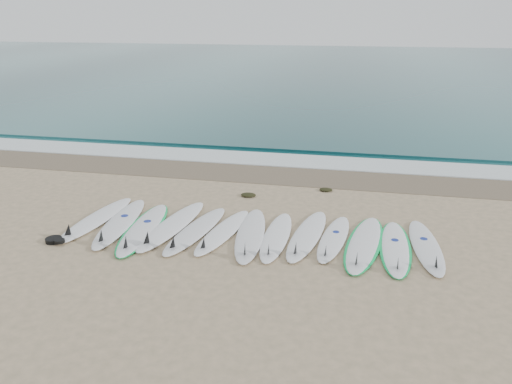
% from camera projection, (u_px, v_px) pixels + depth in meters
% --- Properties ---
extents(ground, '(120.00, 120.00, 0.00)m').
position_uv_depth(ground, '(251.00, 235.00, 10.21)').
color(ground, tan).
extents(ocean, '(120.00, 55.00, 0.03)m').
position_uv_depth(ocean, '(336.00, 68.00, 40.12)').
color(ocean, '#185054').
rests_on(ocean, ground).
extents(wet_sand_band, '(120.00, 1.80, 0.01)m').
position_uv_depth(wet_sand_band, '(282.00, 175.00, 13.98)').
color(wet_sand_band, brown).
rests_on(wet_sand_band, ground).
extents(foam_band, '(120.00, 1.40, 0.04)m').
position_uv_depth(foam_band, '(289.00, 160.00, 15.27)').
color(foam_band, silver).
rests_on(foam_band, ground).
extents(wave_crest, '(120.00, 1.00, 0.10)m').
position_uv_depth(wave_crest, '(295.00, 147.00, 16.64)').
color(wave_crest, '#185054').
rests_on(wave_crest, ground).
extents(surfboard_0, '(0.80, 2.71, 0.34)m').
position_uv_depth(surfboard_0, '(95.00, 219.00, 10.85)').
color(surfboard_0, white).
rests_on(surfboard_0, ground).
extents(surfboard_1, '(0.84, 2.80, 0.35)m').
position_uv_depth(surfboard_1, '(119.00, 223.00, 10.64)').
color(surfboard_1, silver).
rests_on(surfboard_1, ground).
extents(surfboard_2, '(0.90, 2.80, 0.35)m').
position_uv_depth(surfboard_2, '(143.00, 229.00, 10.39)').
color(surfboard_2, silver).
rests_on(surfboard_2, ground).
extents(surfboard_3, '(0.94, 2.87, 0.36)m').
position_uv_depth(surfboard_3, '(171.00, 226.00, 10.51)').
color(surfboard_3, white).
rests_on(surfboard_3, ground).
extents(surfboard_4, '(0.95, 2.66, 0.33)m').
position_uv_depth(surfboard_4, '(195.00, 231.00, 10.28)').
color(surfboard_4, silver).
rests_on(surfboard_4, ground).
extents(surfboard_5, '(0.91, 2.49, 0.31)m').
position_uv_depth(surfboard_5, '(222.00, 232.00, 10.23)').
color(surfboard_5, white).
rests_on(surfboard_5, ground).
extents(surfboard_6, '(0.84, 2.74, 0.34)m').
position_uv_depth(surfboard_6, '(250.00, 235.00, 10.09)').
color(surfboard_6, silver).
rests_on(surfboard_6, ground).
extents(surfboard_7, '(0.51, 2.45, 0.31)m').
position_uv_depth(surfboard_7, '(276.00, 237.00, 10.02)').
color(surfboard_7, white).
rests_on(surfboard_7, ground).
extents(surfboard_8, '(0.87, 2.66, 0.33)m').
position_uv_depth(surfboard_8, '(307.00, 236.00, 10.06)').
color(surfboard_8, white).
rests_on(surfboard_8, ground).
extents(surfboard_9, '(0.78, 2.36, 0.30)m').
position_uv_depth(surfboard_9, '(333.00, 239.00, 9.94)').
color(surfboard_9, white).
rests_on(surfboard_9, ground).
extents(surfboard_10, '(1.03, 2.79, 0.35)m').
position_uv_depth(surfboard_10, '(364.00, 244.00, 9.73)').
color(surfboard_10, white).
rests_on(surfboard_10, ground).
extents(surfboard_11, '(0.65, 2.53, 0.32)m').
position_uv_depth(surfboard_11, '(395.00, 248.00, 9.56)').
color(surfboard_11, white).
rests_on(surfboard_11, ground).
extents(surfboard_12, '(0.69, 2.54, 0.32)m').
position_uv_depth(surfboard_12, '(427.00, 247.00, 9.58)').
color(surfboard_12, white).
rests_on(surfboard_12, ground).
extents(seaweed_near, '(0.38, 0.30, 0.07)m').
position_uv_depth(seaweed_near, '(248.00, 195.00, 12.36)').
color(seaweed_near, black).
rests_on(seaweed_near, ground).
extents(seaweed_far, '(0.34, 0.26, 0.07)m').
position_uv_depth(seaweed_far, '(326.00, 190.00, 12.73)').
color(seaweed_far, black).
rests_on(seaweed_far, ground).
extents(leash_coil, '(0.46, 0.36, 0.11)m').
position_uv_depth(leash_coil, '(55.00, 240.00, 9.89)').
color(leash_coil, black).
rests_on(leash_coil, ground).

